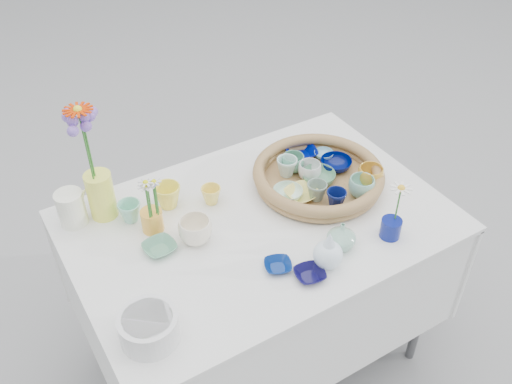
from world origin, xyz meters
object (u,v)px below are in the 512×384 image
wicker_tray (318,176)px  tall_vase_yellow (101,195)px  bud_vase_seafoam (342,236)px  display_table (258,353)px

wicker_tray → tall_vase_yellow: tall_vase_yellow is taller
wicker_tray → bud_vase_seafoam: bud_vase_seafoam is taller
display_table → tall_vase_yellow: size_ratio=7.41×
wicker_tray → bud_vase_seafoam: (-0.13, -0.30, 0.01)m
wicker_tray → tall_vase_yellow: bearing=161.2°
tall_vase_yellow → display_table: bearing=-33.9°
display_table → wicker_tray: size_ratio=2.66×
display_table → bud_vase_seafoam: size_ratio=13.00×
display_table → bud_vase_seafoam: 0.86m
wicker_tray → tall_vase_yellow: size_ratio=2.79×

